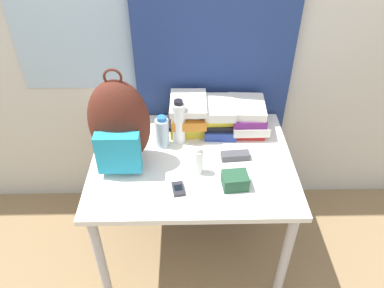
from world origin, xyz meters
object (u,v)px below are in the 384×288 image
(book_stack_left, at_px, (187,114))
(book_stack_center, at_px, (219,116))
(camera_pouch, at_px, (235,181))
(book_stack_right, at_px, (247,116))
(backpack, at_px, (119,126))
(sunglasses_case, at_px, (235,156))
(water_bottle, at_px, (162,132))
(cell_phone, at_px, (178,189))
(sports_bottle, at_px, (179,122))
(sunscreen_bottle, at_px, (198,161))

(book_stack_left, distance_m, book_stack_center, 0.18)
(camera_pouch, bearing_deg, book_stack_right, 76.11)
(backpack, bearing_deg, book_stack_right, 22.58)
(sunglasses_case, bearing_deg, water_bottle, 162.21)
(cell_phone, relative_size, camera_pouch, 0.75)
(water_bottle, height_order, sports_bottle, sports_bottle)
(cell_phone, distance_m, camera_pouch, 0.28)
(sunglasses_case, height_order, camera_pouch, camera_pouch)
(backpack, xyz_separation_m, cell_phone, (0.29, -0.22, -0.22))
(book_stack_right, distance_m, camera_pouch, 0.49)
(backpack, height_order, book_stack_left, backpack)
(water_bottle, bearing_deg, cell_phone, -75.95)
(backpack, relative_size, book_stack_left, 1.89)
(book_stack_left, xyz_separation_m, water_bottle, (-0.14, -0.15, -0.02))
(book_stack_left, height_order, camera_pouch, book_stack_left)
(book_stack_center, distance_m, sunglasses_case, 0.28)
(book_stack_left, relative_size, sunglasses_case, 1.82)
(book_stack_right, height_order, water_bottle, water_bottle)
(book_stack_right, relative_size, cell_phone, 2.82)
(sports_bottle, bearing_deg, camera_pouch, -53.54)
(backpack, bearing_deg, sports_bottle, 30.84)
(camera_pouch, bearing_deg, backpack, 160.65)
(book_stack_left, height_order, water_bottle, book_stack_left)
(water_bottle, distance_m, cell_phone, 0.37)
(water_bottle, distance_m, sports_bottle, 0.10)
(water_bottle, relative_size, cell_phone, 1.91)
(book_stack_right, bearing_deg, sports_bottle, -164.24)
(book_stack_left, height_order, book_stack_right, book_stack_left)
(camera_pouch, bearing_deg, book_stack_center, 95.12)
(backpack, bearing_deg, water_bottle, 34.34)
(book_stack_center, bearing_deg, book_stack_right, 1.44)
(sports_bottle, bearing_deg, book_stack_center, 24.82)
(cell_phone, bearing_deg, sports_bottle, 89.73)
(water_bottle, bearing_deg, book_stack_right, 17.03)
(sports_bottle, bearing_deg, book_stack_left, 66.64)
(backpack, xyz_separation_m, camera_pouch, (0.56, -0.20, -0.19))
(backpack, height_order, book_stack_center, backpack)
(sports_bottle, height_order, camera_pouch, sports_bottle)
(water_bottle, relative_size, sports_bottle, 0.71)
(book_stack_left, relative_size, camera_pouch, 2.16)
(backpack, distance_m, sunscreen_bottle, 0.42)
(book_stack_right, height_order, sunscreen_bottle, book_stack_right)
(cell_phone, height_order, sunglasses_case, sunglasses_case)
(sunscreen_bottle, xyz_separation_m, camera_pouch, (0.18, -0.10, -0.04))
(cell_phone, relative_size, sunglasses_case, 0.63)
(sunglasses_case, bearing_deg, sports_bottle, 151.47)
(sports_bottle, relative_size, sunscreen_bottle, 1.67)
(book_stack_right, relative_size, water_bottle, 1.48)
(backpack, distance_m, book_stack_center, 0.60)
(book_stack_center, height_order, sunscreen_bottle, book_stack_center)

